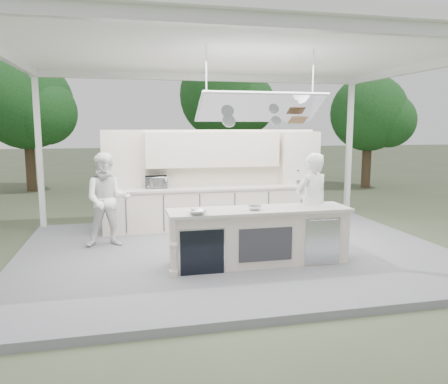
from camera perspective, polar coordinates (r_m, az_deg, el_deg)
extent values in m
plane|color=#4A5037|center=(8.43, 1.40, -8.29)|extent=(90.00, 90.00, 0.00)
cube|color=slate|center=(8.41, 1.40, -7.90)|extent=(8.00, 6.00, 0.12)
cube|color=white|center=(12.24, 16.01, 5.44)|extent=(0.12, 0.12, 3.70)
cube|color=white|center=(10.90, -22.99, 4.76)|extent=(0.12, 0.12, 3.70)
cube|color=white|center=(8.18, 1.50, 17.97)|extent=(8.20, 6.20, 0.16)
cube|color=white|center=(5.43, 9.63, 20.98)|extent=(8.00, 0.12, 0.16)
cube|color=white|center=(10.96, -2.38, 14.70)|extent=(8.00, 0.12, 0.16)
cube|color=white|center=(9.86, 24.84, 14.65)|extent=(0.12, 6.00, 0.16)
cube|color=white|center=(7.26, 4.82, 10.96)|extent=(2.00, 0.71, 0.43)
cube|color=white|center=(7.26, 4.82, 10.96)|extent=(2.06, 0.76, 0.46)
cylinder|color=white|center=(7.08, -2.33, 14.91)|extent=(0.02, 0.02, 0.95)
cylinder|color=white|center=(7.62, 11.54, 14.29)|extent=(0.02, 0.02, 0.95)
cylinder|color=silver|center=(7.27, 0.63, 9.25)|extent=(0.22, 0.14, 0.21)
cylinder|color=silver|center=(7.45, 6.79, 9.18)|extent=(0.18, 0.12, 0.18)
cube|color=#96593C|center=(7.61, 9.62, 9.25)|extent=(0.28, 0.18, 0.12)
cube|color=beige|center=(7.49, 4.61, -5.94)|extent=(3.00, 0.70, 0.90)
cube|color=beige|center=(7.39, 4.66, -2.37)|extent=(3.10, 0.78, 0.05)
cylinder|color=beige|center=(6.86, -6.63, -7.25)|extent=(0.11, 0.11, 0.92)
cube|color=black|center=(6.94, -2.88, -7.87)|extent=(0.70, 0.04, 0.72)
cube|color=silver|center=(6.94, -2.88, -7.87)|extent=(0.74, 0.03, 0.72)
cube|color=#2F2F34|center=(7.17, 5.47, -6.86)|extent=(0.90, 0.02, 0.55)
cube|color=silver|center=(7.54, 12.76, -6.27)|extent=(0.62, 0.02, 0.78)
cube|color=beige|center=(10.09, -1.24, -2.14)|extent=(5.00, 0.65, 0.90)
cube|color=beige|center=(10.02, -1.25, 0.53)|extent=(5.08, 0.72, 0.05)
cube|color=beige|center=(10.28, -1.59, 1.86)|extent=(5.00, 0.10, 2.25)
cube|color=beige|center=(10.10, -1.46, 5.58)|extent=(3.10, 0.38, 0.80)
cube|color=beige|center=(10.68, 9.74, 4.28)|extent=(0.90, 0.45, 1.30)
cube|color=#96593C|center=(10.68, 9.74, 4.28)|extent=(0.84, 0.40, 0.03)
cylinder|color=silver|center=(10.57, 9.46, 1.30)|extent=(0.20, 0.20, 0.12)
cylinder|color=black|center=(10.55, 9.48, 2.16)|extent=(0.17, 0.17, 0.20)
cylinder|color=black|center=(10.70, 11.19, 1.29)|extent=(0.16, 0.16, 0.10)
cone|color=black|center=(10.69, 11.22, 2.19)|extent=(0.14, 0.14, 0.24)
cylinder|color=#433621|center=(18.21, -23.96, 3.41)|extent=(0.36, 0.36, 2.10)
sphere|color=#245B21|center=(18.18, -24.39, 10.46)|extent=(3.40, 3.40, 3.40)
sphere|color=#245B21|center=(17.54, -22.45, 9.56)|extent=(2.38, 2.38, 2.38)
cylinder|color=#433621|center=(20.35, -0.07, 5.10)|extent=(0.36, 0.36, 2.45)
sphere|color=#245B21|center=(20.37, -0.08, 12.49)|extent=(4.00, 4.00, 4.00)
sphere|color=#245B21|center=(19.96, 2.60, 11.42)|extent=(2.80, 2.80, 2.80)
cylinder|color=#433621|center=(18.50, 18.10, 3.52)|extent=(0.36, 0.36, 1.92)
sphere|color=#245B21|center=(18.45, 18.39, 9.76)|extent=(3.00, 3.00, 3.00)
sphere|color=#245B21|center=(18.39, 20.70, 8.72)|extent=(2.10, 2.10, 2.10)
imported|color=white|center=(7.93, 11.36, -1.71)|extent=(0.78, 0.62, 1.86)
imported|color=white|center=(8.74, -14.97, -1.02)|extent=(0.90, 0.70, 1.83)
imported|color=silver|center=(9.93, -8.85, 1.29)|extent=(0.50, 0.34, 0.27)
imported|color=silver|center=(6.88, -3.50, -2.65)|extent=(0.38, 0.38, 0.07)
imported|color=silver|center=(7.26, 4.04, -2.08)|extent=(0.29, 0.29, 0.07)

